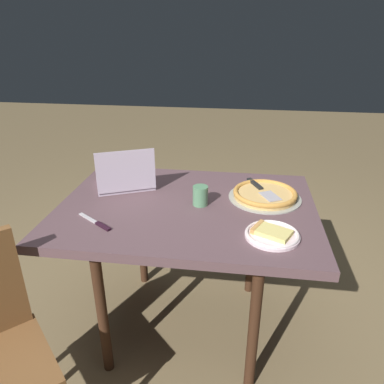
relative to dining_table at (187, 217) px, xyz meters
The scene contains 7 objects.
ground_plane 0.70m from the dining_table, ahead, with size 12.00×12.00×0.00m, color olive.
dining_table is the anchor object (origin of this frame).
laptop 0.41m from the dining_table, 156.95° to the left, with size 0.37×0.34×0.24m.
pizza_plate 0.47m from the dining_table, 32.15° to the right, with size 0.23×0.23×0.04m.
pizza_tray 0.41m from the dining_table, 18.64° to the left, with size 0.37×0.37×0.04m.
table_knife 0.45m from the dining_table, 146.05° to the right, with size 0.20×0.14×0.01m.
drink_cup 0.14m from the dining_table, ahead, with size 0.07×0.07×0.10m.
Camera 1 is at (0.25, -1.58, 1.58)m, focal length 33.99 mm.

